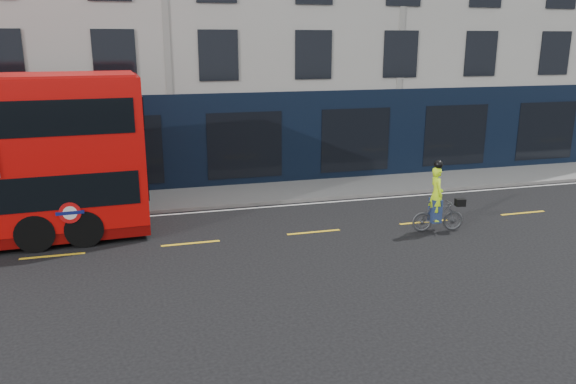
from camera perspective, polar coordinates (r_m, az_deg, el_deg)
name	(u,v)px	position (r m, az deg, el deg)	size (l,w,h in m)	color
ground	(196,261)	(16.30, -9.32, -6.95)	(120.00, 120.00, 0.00)	black
pavement	(178,199)	(22.43, -11.14, -0.71)	(60.00, 3.00, 0.12)	gray
kerb	(181,210)	(20.99, -10.82, -1.78)	(60.00, 0.12, 0.13)	slate
building_terrace	(158,9)	(28.08, -13.03, 17.66)	(50.00, 10.07, 15.00)	#B1AEA7
road_edge_line	(182,214)	(20.72, -10.74, -2.17)	(58.00, 0.10, 0.01)	silver
lane_dashes	(191,243)	(17.69, -9.85, -5.16)	(58.00, 0.12, 0.01)	yellow
cyclist	(438,208)	(18.94, 14.95, -1.53)	(1.78, 0.73, 2.39)	#47484C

